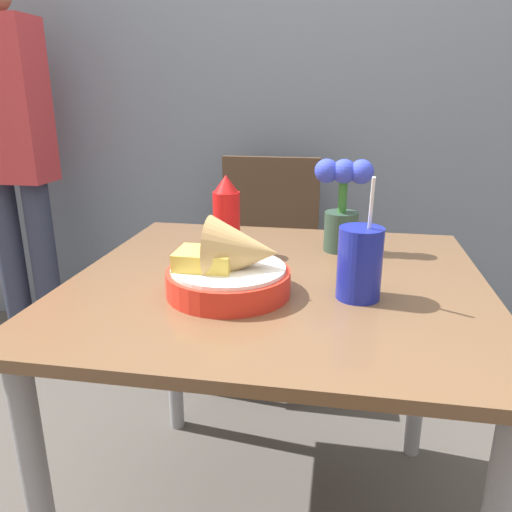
{
  "coord_description": "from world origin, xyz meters",
  "views": [
    {
      "loc": [
        0.14,
        -1.05,
        1.12
      ],
      "look_at": [
        -0.04,
        -0.03,
        0.79
      ],
      "focal_mm": 35.0,
      "sensor_mm": 36.0,
      "label": 1
    }
  ],
  "objects_px": {
    "drink_cup": "(360,266)",
    "flower_vase": "(342,203)",
    "food_basket": "(233,268)",
    "ketchup_bottle": "(227,217)",
    "person_standing": "(11,147)",
    "chair_far_window": "(267,249)"
  },
  "relations": [
    {
      "from": "drink_cup",
      "to": "flower_vase",
      "type": "xyz_separation_m",
      "value": [
        -0.04,
        0.32,
        0.06
      ]
    },
    {
      "from": "food_basket",
      "to": "ketchup_bottle",
      "type": "relative_size",
      "value": 1.25
    },
    {
      "from": "food_basket",
      "to": "drink_cup",
      "type": "xyz_separation_m",
      "value": [
        0.26,
        0.02,
        0.01
      ]
    },
    {
      "from": "ketchup_bottle",
      "to": "drink_cup",
      "type": "height_order",
      "value": "drink_cup"
    },
    {
      "from": "ketchup_bottle",
      "to": "person_standing",
      "type": "xyz_separation_m",
      "value": [
        -1.08,
        0.7,
        0.09
      ]
    },
    {
      "from": "chair_far_window",
      "to": "drink_cup",
      "type": "relative_size",
      "value": 3.47
    },
    {
      "from": "chair_far_window",
      "to": "person_standing",
      "type": "bearing_deg",
      "value": -178.67
    },
    {
      "from": "flower_vase",
      "to": "drink_cup",
      "type": "bearing_deg",
      "value": -82.74
    },
    {
      "from": "drink_cup",
      "to": "person_standing",
      "type": "distance_m",
      "value": 1.7
    },
    {
      "from": "drink_cup",
      "to": "food_basket",
      "type": "bearing_deg",
      "value": -174.67
    },
    {
      "from": "food_basket",
      "to": "flower_vase",
      "type": "bearing_deg",
      "value": 58.21
    },
    {
      "from": "food_basket",
      "to": "person_standing",
      "type": "xyz_separation_m",
      "value": [
        -1.16,
        0.96,
        0.13
      ]
    },
    {
      "from": "food_basket",
      "to": "ketchup_bottle",
      "type": "height_order",
      "value": "ketchup_bottle"
    },
    {
      "from": "drink_cup",
      "to": "chair_far_window",
      "type": "bearing_deg",
      "value": 109.18
    },
    {
      "from": "ketchup_bottle",
      "to": "person_standing",
      "type": "height_order",
      "value": "person_standing"
    },
    {
      "from": "drink_cup",
      "to": "person_standing",
      "type": "xyz_separation_m",
      "value": [
        -1.41,
        0.93,
        0.12
      ]
    },
    {
      "from": "chair_far_window",
      "to": "food_basket",
      "type": "distance_m",
      "value": 1.02
    },
    {
      "from": "food_basket",
      "to": "drink_cup",
      "type": "relative_size",
      "value": 1.02
    },
    {
      "from": "ketchup_bottle",
      "to": "person_standing",
      "type": "bearing_deg",
      "value": 147.18
    },
    {
      "from": "ketchup_bottle",
      "to": "drink_cup",
      "type": "xyz_separation_m",
      "value": [
        0.33,
        -0.24,
        -0.03
      ]
    },
    {
      "from": "person_standing",
      "to": "flower_vase",
      "type": "bearing_deg",
      "value": -24.09
    },
    {
      "from": "food_basket",
      "to": "person_standing",
      "type": "relative_size",
      "value": 0.16
    }
  ]
}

